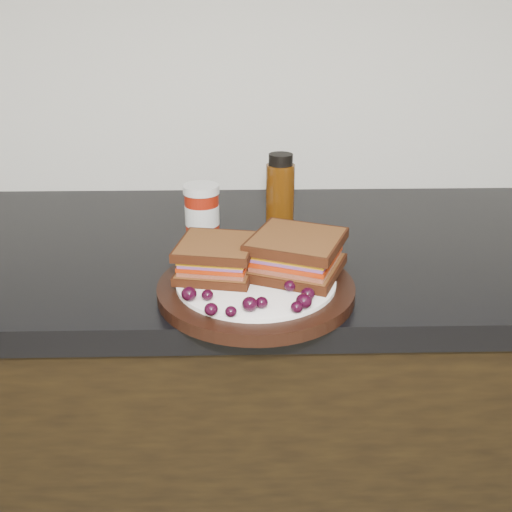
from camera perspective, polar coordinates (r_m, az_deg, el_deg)
The scene contains 27 objects.
base_cabinets at distance 1.26m, azimuth 0.19°, elevation -18.60°, with size 3.96×0.58×0.86m, color black.
countertop at distance 1.01m, azimuth 0.23°, elevation 0.56°, with size 3.98×0.60×0.04m, color black.
plate at distance 0.81m, azimuth -0.00°, elevation -3.29°, with size 0.28×0.28×0.02m, color black.
sandwich_left at distance 0.82m, azimuth -3.95°, elevation -0.19°, with size 0.11×0.11×0.05m, color #5E2F18, non-canonical shape.
sandwich_right at distance 0.82m, azimuth 4.07°, elevation 0.16°, with size 0.12×0.12×0.06m, color #5E2F18, non-canonical shape.
grape_0 at distance 0.75m, azimuth -6.71°, elevation -3.78°, with size 0.02×0.02×0.02m, color black.
grape_1 at distance 0.75m, azimuth -4.88°, elevation -3.91°, with size 0.02×0.02×0.01m, color black.
grape_2 at distance 0.72m, azimuth -4.50°, elevation -5.33°, with size 0.02×0.02×0.02m, color black.
grape_3 at distance 0.71m, azimuth -2.53°, elevation -5.57°, with size 0.02×0.02×0.01m, color black.
grape_4 at distance 0.72m, azimuth -0.63°, elevation -4.83°, with size 0.02×0.02×0.02m, color black.
grape_5 at distance 0.73m, azimuth 0.58°, elevation -4.67°, with size 0.02×0.02×0.02m, color black.
grape_6 at distance 0.72m, azimuth 4.10°, elevation -5.12°, with size 0.02×0.02×0.01m, color black.
grape_7 at distance 0.73m, azimuth 4.82°, elevation -4.52°, with size 0.02×0.02×0.02m, color black.
grape_8 at distance 0.75m, azimuth 5.21°, elevation -3.79°, with size 0.02×0.02×0.02m, color black.
grape_9 at distance 0.77m, azimuth 3.42°, elevation -2.98°, with size 0.02×0.02×0.02m, color black.
grape_10 at distance 0.81m, azimuth 5.66°, elevation -1.83°, with size 0.02×0.02×0.02m, color black.
grape_11 at distance 0.81m, azimuth 3.91°, elevation -1.60°, with size 0.02×0.02×0.02m, color black.
grape_12 at distance 0.84m, azimuth 4.69°, elevation -0.59°, with size 0.02×0.02×0.02m, color black.
grape_13 at distance 0.86m, azimuth -3.56°, elevation -0.16°, with size 0.02×0.02×0.02m, color black.
grape_14 at distance 0.85m, azimuth -4.44°, elevation -0.58°, with size 0.02×0.02×0.01m, color black.
grape_15 at distance 0.82m, azimuth -4.09°, elevation -1.32°, with size 0.02×0.02×0.02m, color black.
grape_16 at distance 0.80m, azimuth -5.78°, elevation -2.21°, with size 0.02×0.02×0.02m, color black.
grape_17 at distance 0.85m, azimuth -2.96°, elevation -0.31°, with size 0.02×0.02×0.02m, color black.
grape_18 at distance 0.82m, azimuth -5.80°, elevation -1.30°, with size 0.02×0.02×0.02m, color black.
grape_19 at distance 0.82m, azimuth -5.84°, elevation -1.55°, with size 0.02×0.02×0.02m, color black.
condiment_jar at distance 1.01m, azimuth -5.43°, elevation 4.53°, with size 0.06×0.06×0.09m, color maroon.
oil_bottle at distance 1.03m, azimuth 2.43°, elevation 6.31°, with size 0.05×0.05×0.14m, color #482407.
Camera 1 is at (-0.03, 0.77, 1.28)m, focal length 40.00 mm.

